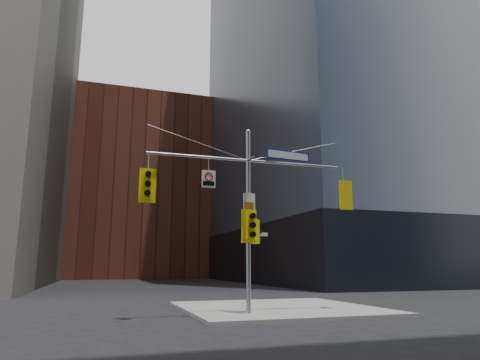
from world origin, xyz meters
TOP-DOWN VIEW (x-y plane):
  - ground at (0.00, 0.00)m, footprint 160.00×160.00m
  - sidewalk_corner at (2.00, 4.00)m, footprint 8.00×8.00m
  - podium_ne at (28.00, 32.00)m, footprint 36.40×36.40m
  - brick_midrise at (0.00, 58.00)m, footprint 26.00×20.00m
  - signal_assembly at (0.00, 1.99)m, footprint 8.00×0.80m
  - traffic_light_west_arm at (-3.89, 2.01)m, footprint 0.62×0.51m
  - traffic_light_east_arm at (4.29, 1.99)m, footprint 0.59×0.47m
  - traffic_light_pole_side at (0.32, 2.01)m, footprint 0.41×0.35m
  - traffic_light_pole_front at (-0.00, 1.73)m, footprint 0.61×0.50m
  - street_sign_blade at (1.76, 2.00)m, footprint 1.98×0.23m
  - regulatory_sign_arm at (-1.61, 1.97)m, footprint 0.54×0.06m
  - regulatory_sign_pole at (0.00, 1.88)m, footprint 0.50×0.08m
  - street_blade_ew at (0.45, 2.00)m, footprint 0.71×0.07m
  - street_blade_ns at (0.00, 2.45)m, footprint 0.08×0.72m

SIDE VIEW (x-z plane):
  - ground at x=0.00m, z-range 0.00..0.00m
  - sidewalk_corner at x=2.00m, z-range 0.00..0.15m
  - street_blade_ns at x=0.00m, z-range 2.77..2.92m
  - podium_ne at x=28.00m, z-range 0.00..6.00m
  - street_blade_ew at x=0.45m, z-range 3.01..3.15m
  - traffic_light_pole_side at x=0.32m, z-range 2.71..3.64m
  - traffic_light_pole_front at x=0.00m, z-range 2.74..4.03m
  - regulatory_sign_pole at x=0.00m, z-range 3.99..4.65m
  - signal_assembly at x=0.00m, z-range 0.77..8.07m
  - traffic_light_east_arm at x=4.29m, z-range 4.18..5.42m
  - traffic_light_west_arm at x=-3.89m, z-range 4.15..5.45m
  - regulatory_sign_arm at x=-1.61m, z-range 4.83..5.51m
  - street_sign_blade at x=1.76m, z-range 6.16..6.54m
  - brick_midrise at x=0.00m, z-range 0.00..28.00m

